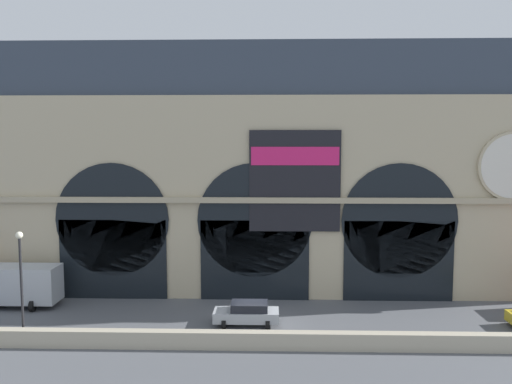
# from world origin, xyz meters

# --- Properties ---
(ground_plane) EXTENTS (200.00, 200.00, 0.00)m
(ground_plane) POSITION_xyz_m (0.00, 0.00, 0.00)
(ground_plane) COLOR #54565B
(quay_parapet_wall) EXTENTS (90.00, 0.70, 1.06)m
(quay_parapet_wall) POSITION_xyz_m (0.00, -4.74, 0.53)
(quay_parapet_wall) COLOR #B2A891
(quay_parapet_wall) RESTS_ON ground
(station_building) EXTENTS (46.84, 6.31, 20.15)m
(station_building) POSITION_xyz_m (0.03, 7.95, 9.83)
(station_building) COLOR #BCAD8C
(station_building) RESTS_ON ground
(box_truck_west) EXTENTS (7.50, 2.91, 3.12)m
(box_truck_west) POSITION_xyz_m (-18.30, 2.64, 1.70)
(box_truck_west) COLOR orange
(box_truck_west) RESTS_ON ground
(car_center) EXTENTS (4.40, 2.22, 1.55)m
(car_center) POSITION_xyz_m (-0.35, -0.67, 0.80)
(car_center) COLOR #ADB2B7
(car_center) RESTS_ON ground
(street_lamp_quayside) EXTENTS (0.44, 0.44, 6.90)m
(street_lamp_quayside) POSITION_xyz_m (-14.11, -3.94, 4.41)
(street_lamp_quayside) COLOR black
(street_lamp_quayside) RESTS_ON ground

